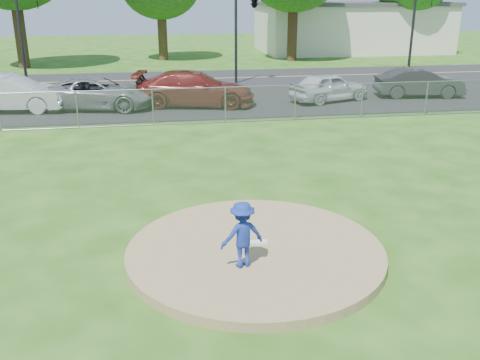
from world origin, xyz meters
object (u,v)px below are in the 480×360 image
at_px(pitcher, 242,235).
at_px(parked_car_white, 10,93).
at_px(traffic_signal_left, 24,27).
at_px(parked_car_pearl, 329,87).
at_px(parked_car_darkred, 195,89).
at_px(parked_car_gray, 98,93).
at_px(traffic_cone, 38,106).
at_px(parked_car_charcoal, 419,82).
at_px(traffic_signal_right, 417,23).
at_px(traffic_signal_center, 252,2).
at_px(commercial_building, 351,27).

xyz_separation_m(pitcher, parked_car_white, (-8.04, 16.50, -0.03)).
distance_m(traffic_signal_left, parked_car_pearl, 16.93).
distance_m(parked_car_darkred, parked_car_pearl, 6.73).
relative_size(pitcher, parked_car_gray, 0.26).
relative_size(traffic_cone, parked_car_charcoal, 0.14).
relative_size(parked_car_white, parked_car_charcoal, 1.13).
relative_size(traffic_signal_right, traffic_cone, 9.23).
bearing_deg(traffic_signal_left, traffic_signal_center, -0.00).
bearing_deg(traffic_cone, commercial_building, 44.48).
bearing_deg(commercial_building, traffic_signal_left, -147.13).
xyz_separation_m(traffic_signal_right, parked_car_gray, (-18.74, -6.30, -2.63)).
relative_size(traffic_signal_right, parked_car_charcoal, 1.25).
bearing_deg(pitcher, parked_car_white, -77.93).
bearing_deg(traffic_cone, parked_car_pearl, 2.09).
xyz_separation_m(traffic_signal_right, parked_car_white, (-22.67, -6.22, -2.52)).
height_order(commercial_building, traffic_signal_left, traffic_signal_left).
relative_size(parked_car_white, parked_car_darkred, 0.89).
distance_m(commercial_building, traffic_cone, 32.52).
height_order(traffic_cone, parked_car_darkred, parked_car_darkred).
xyz_separation_m(parked_car_gray, parked_car_charcoal, (16.25, 0.44, 0.01)).
distance_m(commercial_building, pitcher, 42.07).
distance_m(parked_car_white, parked_car_pearl, 15.19).
relative_size(pitcher, parked_car_pearl, 0.32).
distance_m(traffic_signal_center, traffic_cone, 13.71).
xyz_separation_m(parked_car_darkred, parked_car_charcoal, (11.73, 0.46, -0.09)).
xyz_separation_m(traffic_signal_center, parked_car_white, (-12.40, -6.22, -3.77)).
height_order(pitcher, parked_car_darkred, parked_car_darkred).
relative_size(parked_car_gray, parked_car_pearl, 1.26).
bearing_deg(traffic_signal_right, parked_car_charcoal, -112.96).
bearing_deg(parked_car_pearl, parked_car_gray, 69.94).
xyz_separation_m(commercial_building, parked_car_charcoal, (-4.25, -21.86, -1.41)).
distance_m(parked_car_pearl, parked_car_charcoal, 5.02).
bearing_deg(parked_car_charcoal, traffic_signal_right, -15.47).
bearing_deg(parked_car_pearl, parked_car_charcoal, -106.03).
distance_m(traffic_signal_center, parked_car_charcoal, 10.48).
height_order(parked_car_gray, parked_car_darkred, parked_car_darkred).
height_order(traffic_signal_left, traffic_cone, traffic_signal_left).
relative_size(traffic_signal_right, parked_car_gray, 1.08).
xyz_separation_m(traffic_signal_right, pitcher, (-14.63, -22.72, -2.49)).
bearing_deg(pitcher, traffic_cone, -80.93).
bearing_deg(parked_car_pearl, parked_car_white, 69.57).
xyz_separation_m(traffic_signal_left, traffic_signal_center, (12.73, -0.00, 1.25)).
relative_size(parked_car_gray, parked_car_charcoal, 1.17).
xyz_separation_m(parked_car_white, parked_car_pearl, (15.19, -0.02, -0.13)).
distance_m(traffic_signal_left, traffic_signal_right, 23.00).
bearing_deg(parked_car_pearl, traffic_signal_center, 3.68).
height_order(traffic_signal_left, parked_car_pearl, traffic_signal_left).
xyz_separation_m(parked_car_darkred, parked_car_pearl, (6.73, 0.08, -0.12)).
bearing_deg(traffic_signal_center, parked_car_darkred, -121.95).
height_order(commercial_building, parked_car_pearl, commercial_building).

